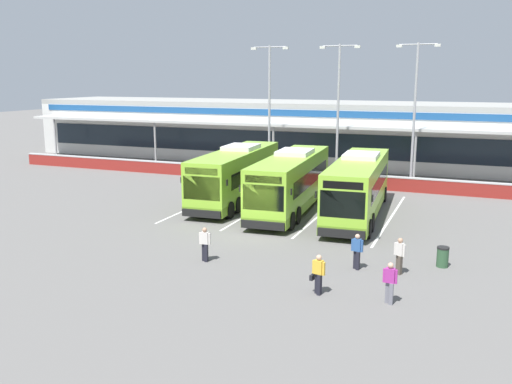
# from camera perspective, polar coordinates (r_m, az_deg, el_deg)

# --- Properties ---
(ground_plane) EXTENTS (200.00, 200.00, 0.00)m
(ground_plane) POSITION_cam_1_polar(r_m,az_deg,el_deg) (30.46, 0.25, -4.21)
(ground_plane) COLOR #605E5B
(terminal_building) EXTENTS (70.00, 13.00, 6.00)m
(terminal_building) POSITION_cam_1_polar(r_m,az_deg,el_deg) (55.47, 10.60, 6.00)
(terminal_building) COLOR silver
(terminal_building) RESTS_ON ground
(red_barrier_wall) EXTENTS (60.00, 0.40, 1.10)m
(red_barrier_wall) POSITION_cam_1_polar(r_m,az_deg,el_deg) (43.81, 7.25, 1.37)
(red_barrier_wall) COLOR maroon
(red_barrier_wall) RESTS_ON ground
(coach_bus_leftmost) EXTENTS (3.59, 12.29, 3.78)m
(coach_bus_leftmost) POSITION_cam_1_polar(r_m,az_deg,el_deg) (37.80, -2.02, 1.70)
(coach_bus_leftmost) COLOR #8CC633
(coach_bus_leftmost) RESTS_ON ground
(coach_bus_left_centre) EXTENTS (3.59, 12.29, 3.78)m
(coach_bus_left_centre) POSITION_cam_1_polar(r_m,az_deg,el_deg) (35.29, 3.63, 0.96)
(coach_bus_left_centre) COLOR #8CC633
(coach_bus_left_centre) RESTS_ON ground
(coach_bus_centre) EXTENTS (3.59, 12.29, 3.78)m
(coach_bus_centre) POSITION_cam_1_polar(r_m,az_deg,el_deg) (34.20, 10.51, 0.44)
(coach_bus_centre) COLOR #8CC633
(coach_bus_centre) RESTS_ON ground
(bay_stripe_far_west) EXTENTS (0.14, 13.00, 0.01)m
(bay_stripe_far_west) POSITION_cam_1_polar(r_m,az_deg,el_deg) (38.29, -5.22, -0.93)
(bay_stripe_far_west) COLOR silver
(bay_stripe_far_west) RESTS_ON ground
(bay_stripe_west) EXTENTS (0.14, 13.00, 0.01)m
(bay_stripe_west) POSITION_cam_1_polar(r_m,az_deg,el_deg) (36.61, 0.65, -1.47)
(bay_stripe_west) COLOR silver
(bay_stripe_west) RESTS_ON ground
(bay_stripe_mid_west) EXTENTS (0.14, 13.00, 0.01)m
(bay_stripe_mid_west) POSITION_cam_1_polar(r_m,az_deg,el_deg) (35.36, 7.02, -2.04)
(bay_stripe_mid_west) COLOR silver
(bay_stripe_mid_west) RESTS_ON ground
(bay_stripe_centre) EXTENTS (0.14, 13.00, 0.01)m
(bay_stripe_centre) POSITION_cam_1_polar(r_m,az_deg,el_deg) (34.57, 13.76, -2.61)
(bay_stripe_centre) COLOR silver
(bay_stripe_centre) RESTS_ON ground
(pedestrian_with_handbag) EXTENTS (0.64, 0.42, 1.62)m
(pedestrian_with_handbag) POSITION_cam_1_polar(r_m,az_deg,el_deg) (21.94, 6.45, -8.36)
(pedestrian_with_handbag) COLOR black
(pedestrian_with_handbag) RESTS_ON ground
(pedestrian_in_dark_coat) EXTENTS (0.54, 0.30, 1.62)m
(pedestrian_in_dark_coat) POSITION_cam_1_polar(r_m,az_deg,el_deg) (25.68, -5.31, -5.28)
(pedestrian_in_dark_coat) COLOR black
(pedestrian_in_dark_coat) RESTS_ON ground
(pedestrian_child) EXTENTS (0.54, 0.34, 1.62)m
(pedestrian_child) POSITION_cam_1_polar(r_m,az_deg,el_deg) (24.94, 10.41, -5.95)
(pedestrian_child) COLOR black
(pedestrian_child) RESTS_ON ground
(pedestrian_near_bin) EXTENTS (0.52, 0.40, 1.62)m
(pedestrian_near_bin) POSITION_cam_1_polar(r_m,az_deg,el_deg) (24.76, 14.64, -6.28)
(pedestrian_near_bin) COLOR #4C4238
(pedestrian_near_bin) RESTS_ON ground
(pedestrian_approaching_bus) EXTENTS (0.53, 0.30, 1.62)m
(pedestrian_approaching_bus) POSITION_cam_1_polar(r_m,az_deg,el_deg) (21.52, 13.68, -8.99)
(pedestrian_approaching_bus) COLOR slate
(pedestrian_approaching_bus) RESTS_ON ground
(lamp_post_west) EXTENTS (3.24, 0.28, 11.00)m
(lamp_post_west) POSITION_cam_1_polar(r_m,az_deg,el_deg) (46.90, 1.39, 9.19)
(lamp_post_west) COLOR #9E9EA3
(lamp_post_west) RESTS_ON ground
(lamp_post_centre) EXTENTS (3.24, 0.28, 11.00)m
(lamp_post_centre) POSITION_cam_1_polar(r_m,az_deg,el_deg) (45.52, 8.50, 8.99)
(lamp_post_centre) COLOR #9E9EA3
(lamp_post_centre) RESTS_ON ground
(lamp_post_east) EXTENTS (3.24, 0.28, 11.00)m
(lamp_post_east) POSITION_cam_1_polar(r_m,az_deg,el_deg) (44.82, 16.11, 8.62)
(lamp_post_east) COLOR #9E9EA3
(lamp_post_east) RESTS_ON ground
(litter_bin) EXTENTS (0.54, 0.54, 0.93)m
(litter_bin) POSITION_cam_1_polar(r_m,az_deg,el_deg) (26.33, 18.75, -6.37)
(litter_bin) COLOR #2D5133
(litter_bin) RESTS_ON ground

